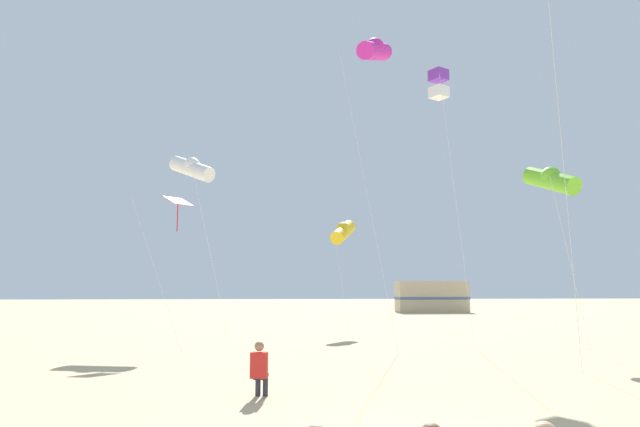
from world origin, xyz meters
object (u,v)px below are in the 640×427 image
at_px(kite_tube_magenta, 375,50).
at_px(kite_tube_white, 192,168).
at_px(kite_box_violet, 439,85).
at_px(kite_tube_lime, 551,180).
at_px(kite_flyer_standing, 260,368).
at_px(kite_tube_gold, 343,231).
at_px(kite_diamond_scarlet, 177,206).
at_px(rv_van_tan, 432,297).

height_order(kite_tube_magenta, kite_tube_white, kite_tube_magenta).
relative_size(kite_box_violet, kite_tube_lime, 1.54).
distance_m(kite_tube_magenta, kite_tube_lime, 8.44).
relative_size(kite_flyer_standing, kite_tube_gold, 0.20).
xyz_separation_m(kite_diamond_scarlet, rv_van_tan, (18.05, 29.08, -4.03)).
distance_m(kite_diamond_scarlet, kite_tube_white, 4.31).
bearing_deg(kite_diamond_scarlet, kite_tube_gold, 44.20).
bearing_deg(kite_box_violet, kite_tube_magenta, -179.49).
bearing_deg(kite_tube_lime, kite_tube_gold, 127.95).
bearing_deg(kite_tube_white, kite_tube_lime, -20.66).
bearing_deg(kite_tube_lime, rv_van_tan, 82.96).
distance_m(kite_tube_gold, kite_box_violet, 9.97).
bearing_deg(kite_tube_white, kite_flyer_standing, -75.25).
xyz_separation_m(kite_flyer_standing, kite_box_violet, (6.68, 9.03, 9.64)).
xyz_separation_m(kite_tube_gold, kite_diamond_scarlet, (-7.34, -7.14, 0.26)).
bearing_deg(kite_tube_magenta, rv_van_tan, 70.96).
bearing_deg(kite_tube_lime, kite_diamond_scarlet, 173.14).
bearing_deg(kite_tube_magenta, kite_diamond_scarlet, 172.91).
relative_size(kite_diamond_scarlet, rv_van_tan, 0.90).
bearing_deg(kite_tube_gold, kite_box_violet, -70.25).
relative_size(kite_tube_lime, kite_tube_white, 0.84).
bearing_deg(kite_tube_white, kite_box_violet, -24.14).
xyz_separation_m(kite_tube_magenta, kite_tube_gold, (-0.34, 8.09, -6.42)).
bearing_deg(kite_tube_white, kite_tube_magenta, -30.95).
height_order(kite_diamond_scarlet, kite_tube_lime, kite_tube_lime).
distance_m(kite_flyer_standing, kite_diamond_scarlet, 11.62).
bearing_deg(kite_flyer_standing, kite_tube_gold, -93.64).
height_order(kite_tube_magenta, kite_box_violet, kite_tube_magenta).
xyz_separation_m(kite_tube_gold, kite_tube_lime, (6.90, -8.85, 1.16)).
distance_m(kite_tube_gold, rv_van_tan, 24.70).
distance_m(kite_tube_magenta, kite_box_violet, 2.88).
bearing_deg(kite_tube_gold, kite_tube_lime, -52.05).
bearing_deg(kite_tube_magenta, kite_flyer_standing, -114.61).
height_order(kite_flyer_standing, kite_box_violet, kite_box_violet).
distance_m(kite_box_violet, rv_van_tan, 32.25).
relative_size(kite_tube_gold, rv_van_tan, 0.91).
xyz_separation_m(kite_flyer_standing, kite_diamond_scarlet, (-3.56, 9.96, 4.80)).
xyz_separation_m(kite_flyer_standing, rv_van_tan, (14.49, 39.04, 0.78)).
bearing_deg(kite_flyer_standing, kite_box_violet, -117.67).
xyz_separation_m(kite_tube_magenta, kite_tube_lime, (6.56, -0.76, -5.26)).
distance_m(kite_tube_magenta, kite_diamond_scarlet, 9.90).
bearing_deg(kite_box_violet, kite_tube_white, 155.86).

